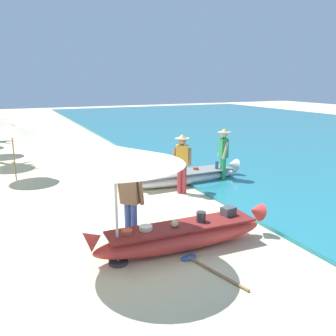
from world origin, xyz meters
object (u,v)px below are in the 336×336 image
Objects in this scene: boat_white_midground at (184,177)px; person_vendor_assistant at (223,151)px; patio_umbrella_large at (114,155)px; person_tourist_customer at (130,200)px; person_vendor_hatted at (182,159)px; boat_red_foreground at (183,236)px; paddle at (205,267)px.

person_vendor_assistant reaches higher than boat_white_midground.
patio_umbrella_large is at bearing -130.21° from boat_white_midground.
person_tourist_customer is at bearing 54.76° from patio_umbrella_large.
boat_white_midground is at bearing 168.88° from person_vendor_assistant.
patio_umbrella_large is at bearing -131.99° from person_vendor_hatted.
patio_umbrella_large is (-1.36, -0.03, 1.77)m from boat_red_foreground.
person_tourist_customer is 1.43m from patio_umbrella_large.
patio_umbrella_large is at bearing 149.25° from paddle.
boat_red_foreground is 2.24m from patio_umbrella_large.
boat_red_foreground is at bearing -116.59° from person_vendor_hatted.
patio_umbrella_large is 1.59× the size of paddle.
person_vendor_hatted is at bearing 46.36° from person_tourist_customer.
person_vendor_assistant is at bearing 36.52° from person_tourist_customer.
person_vendor_assistant is at bearing 17.68° from person_vendor_hatted.
patio_umbrella_large is (-3.04, -3.38, 1.02)m from person_vendor_hatted.
boat_white_midground is 1.28m from person_vendor_hatted.
person_tourist_customer is (-0.85, 0.70, 0.66)m from boat_red_foreground.
person_vendor_hatted is 4.66m from patio_umbrella_large.
boat_red_foreground is at bearing -117.74° from boat_white_midground.
patio_umbrella_large reaches higher than boat_white_midground.
boat_red_foreground is at bearing -131.79° from person_vendor_assistant.
person_tourist_customer is 2.02m from paddle.
person_tourist_customer reaches higher than boat_red_foreground.
person_vendor_assistant is (1.84, 0.59, -0.01)m from person_vendor_hatted.
boat_red_foreground reaches higher than boat_white_midground.
person_vendor_hatted is (-0.53, -0.85, 0.80)m from boat_white_midground.
paddle is (0.88, -1.56, -0.92)m from person_tourist_customer.
boat_red_foreground is 1.59× the size of patio_umbrella_large.
person_vendor_assistant reaches higher than paddle.
paddle is at bearing -111.36° from person_vendor_hatted.
person_tourist_customer is (-2.52, -2.65, -0.09)m from person_vendor_hatted.
boat_white_midground is 4.69m from person_tourist_customer.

